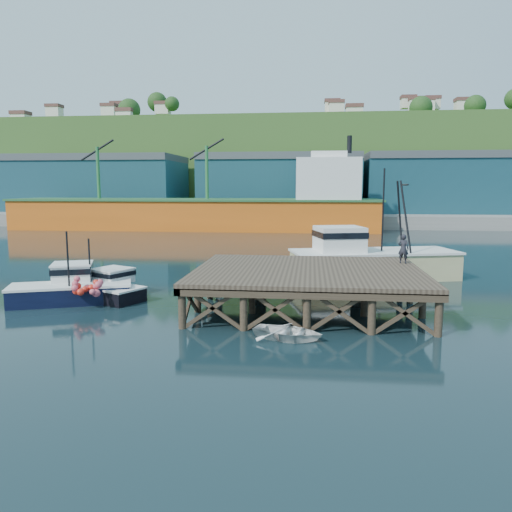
# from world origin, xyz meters

# --- Properties ---
(ground) EXTENTS (300.00, 300.00, 0.00)m
(ground) POSITION_xyz_m (0.00, 0.00, 0.00)
(ground) COLOR black
(ground) RESTS_ON ground
(wharf) EXTENTS (12.00, 10.00, 2.62)m
(wharf) POSITION_xyz_m (5.50, -0.19, 1.94)
(wharf) COLOR brown
(wharf) RESTS_ON ground
(far_quay) EXTENTS (160.00, 40.00, 2.00)m
(far_quay) POSITION_xyz_m (0.00, 70.00, 1.00)
(far_quay) COLOR gray
(far_quay) RESTS_ON ground
(warehouse_left) EXTENTS (32.00, 16.00, 9.00)m
(warehouse_left) POSITION_xyz_m (-35.00, 65.00, 6.50)
(warehouse_left) COLOR #1A4755
(warehouse_left) RESTS_ON far_quay
(warehouse_mid) EXTENTS (28.00, 16.00, 9.00)m
(warehouse_mid) POSITION_xyz_m (0.00, 65.00, 6.50)
(warehouse_mid) COLOR #1A4755
(warehouse_mid) RESTS_ON far_quay
(warehouse_right) EXTENTS (30.00, 16.00, 9.00)m
(warehouse_right) POSITION_xyz_m (30.00, 65.00, 6.50)
(warehouse_right) COLOR #1A4755
(warehouse_right) RESTS_ON far_quay
(cargo_ship) EXTENTS (55.50, 10.00, 13.75)m
(cargo_ship) POSITION_xyz_m (-8.46, 48.00, 3.31)
(cargo_ship) COLOR orange
(cargo_ship) RESTS_ON ground
(hillside) EXTENTS (220.00, 50.00, 22.00)m
(hillside) POSITION_xyz_m (0.00, 100.00, 11.00)
(hillside) COLOR #2D511E
(hillside) RESTS_ON ground
(boat_navy) EXTENTS (6.96, 4.75, 4.09)m
(boat_navy) POSITION_xyz_m (-7.83, -0.08, 0.82)
(boat_navy) COLOR black
(boat_navy) RESTS_ON ground
(boat_black) EXTENTS (6.13, 5.14, 3.58)m
(boat_black) POSITION_xyz_m (-6.50, 1.05, 0.66)
(boat_black) COLOR black
(boat_black) RESTS_ON ground
(trawler) EXTENTS (12.24, 6.88, 7.75)m
(trawler) POSITION_xyz_m (9.85, 9.23, 1.60)
(trawler) COLOR #CDC384
(trawler) RESTS_ON ground
(dinghy) EXTENTS (3.58, 3.02, 0.63)m
(dinghy) POSITION_xyz_m (4.71, -5.80, 0.32)
(dinghy) COLOR white
(dinghy) RESTS_ON ground
(dockworker) EXTENTS (0.72, 0.61, 1.67)m
(dockworker) POSITION_xyz_m (10.90, 2.52, 2.96)
(dockworker) COLOR black
(dockworker) RESTS_ON wharf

